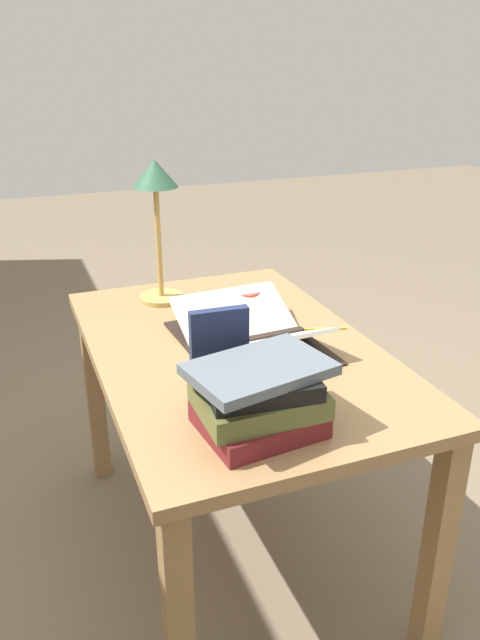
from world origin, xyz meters
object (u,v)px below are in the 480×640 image
at_px(book_stack_tall, 259,397).
at_px(pencil, 318,329).
at_px(book_standing_upright, 220,354).
at_px(open_book, 249,334).
at_px(reading_lamp, 156,198).
at_px(coffee_mug, 246,303).

relative_size(book_stack_tall, pencil, 1.93).
bearing_deg(book_stack_tall, book_standing_upright, 10.49).
bearing_deg(open_book, reading_lamp, 15.27).
bearing_deg(coffee_mug, reading_lamp, 42.92).
distance_m(open_book, book_stack_tall, 0.45).
bearing_deg(reading_lamp, book_stack_tall, 179.93).
xyz_separation_m(reading_lamp, coffee_mug, (-0.24, -0.22, -0.31)).
xyz_separation_m(book_standing_upright, pencil, (0.27, -0.41, -0.11)).
xyz_separation_m(book_stack_tall, reading_lamp, (0.86, -0.00, 0.27)).
bearing_deg(open_book, book_stack_tall, 157.21).
xyz_separation_m(book_standing_upright, coffee_mug, (0.46, -0.25, -0.07)).
relative_size(open_book, pencil, 2.87).
bearing_deg(pencil, coffee_mug, 41.05).
bearing_deg(coffee_mug, book_stack_tall, 160.67).
bearing_deg(pencil, reading_lamp, 42.10).
bearing_deg(book_stack_tall, open_book, -19.38).
relative_size(book_standing_upright, coffee_mug, 1.92).
distance_m(open_book, pencil, 0.24).
bearing_deg(book_stack_tall, pencil, -41.04).
distance_m(book_standing_upright, reading_lamp, 0.73).
height_order(book_stack_tall, book_standing_upright, book_standing_upright).
bearing_deg(book_standing_upright, pencil, -53.88).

